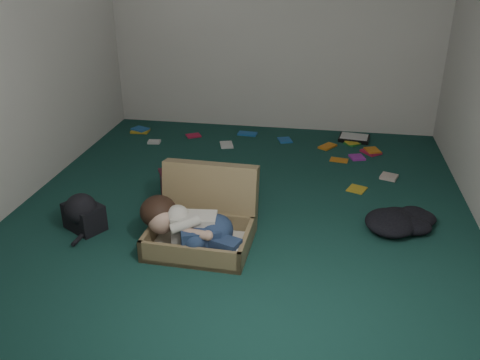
% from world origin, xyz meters
% --- Properties ---
extents(floor, '(4.50, 4.50, 0.00)m').
position_xyz_m(floor, '(0.00, 0.00, 0.00)').
color(floor, '#164038').
rests_on(floor, ground).
extents(wall_back, '(4.50, 0.00, 4.50)m').
position_xyz_m(wall_back, '(0.00, 2.25, 1.30)').
color(wall_back, silver).
rests_on(wall_back, ground).
extents(wall_front, '(4.50, 0.00, 4.50)m').
position_xyz_m(wall_front, '(0.00, -2.25, 1.30)').
color(wall_front, silver).
rests_on(wall_front, ground).
extents(wall_left, '(0.00, 4.50, 4.50)m').
position_xyz_m(wall_left, '(-2.00, 0.00, 1.30)').
color(wall_left, silver).
rests_on(wall_left, ground).
extents(suitcase, '(0.80, 0.78, 0.57)m').
position_xyz_m(suitcase, '(-0.22, -0.55, 0.17)').
color(suitcase, olive).
rests_on(suitcase, floor).
extents(person, '(0.84, 0.42, 0.35)m').
position_xyz_m(person, '(-0.28, -0.75, 0.22)').
color(person, beige).
rests_on(person, suitcase).
extents(maroon_bin, '(0.59, 0.55, 0.33)m').
position_xyz_m(maroon_bin, '(-0.48, -0.04, 0.16)').
color(maroon_bin, '#420D1C').
rests_on(maroon_bin, floor).
extents(backpack, '(0.51, 0.48, 0.24)m').
position_xyz_m(backpack, '(-1.23, -0.57, 0.12)').
color(backpack, black).
rests_on(backpack, floor).
extents(clothing_pile, '(0.55, 0.49, 0.15)m').
position_xyz_m(clothing_pile, '(1.36, -0.09, 0.07)').
color(clothing_pile, black).
rests_on(clothing_pile, floor).
extents(paper_tray, '(0.39, 0.31, 0.05)m').
position_xyz_m(paper_tray, '(1.04, 1.95, 0.02)').
color(paper_tray, black).
rests_on(paper_tray, floor).
extents(book_scatter, '(3.13, 1.58, 0.02)m').
position_xyz_m(book_scatter, '(0.22, 1.48, 0.01)').
color(book_scatter, gold).
rests_on(book_scatter, floor).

